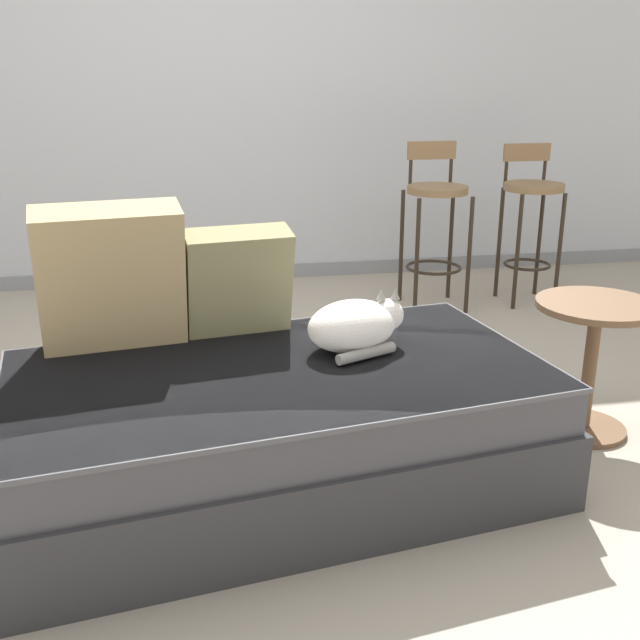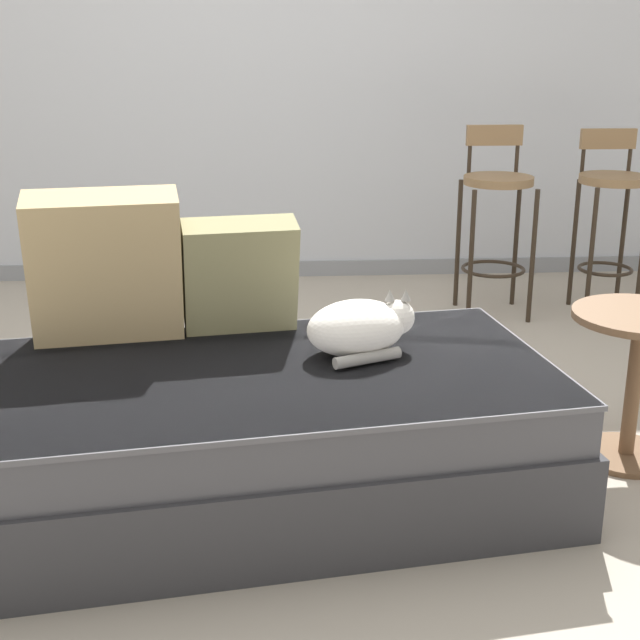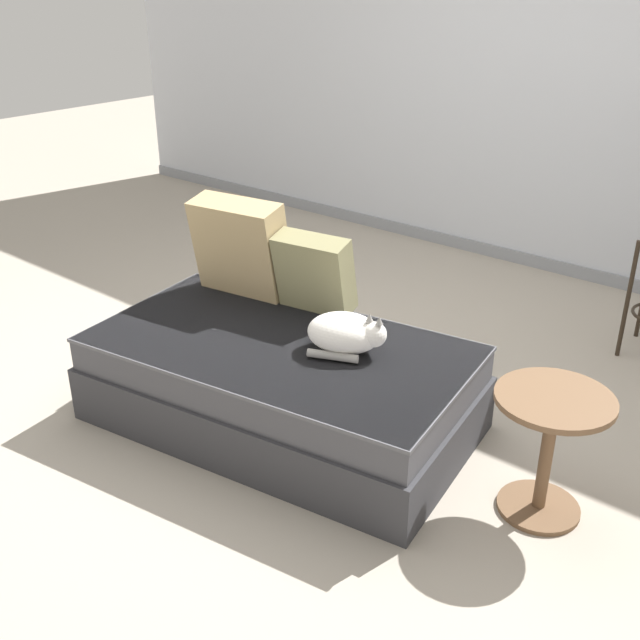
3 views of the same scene
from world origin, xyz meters
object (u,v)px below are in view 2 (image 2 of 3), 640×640
at_px(couch, 273,432).
at_px(bar_stool_near_window, 496,206).
at_px(throw_pillow_middle, 240,275).
at_px(bar_stool_by_doorway, 611,202).
at_px(throw_pillow_corner, 105,267).
at_px(cat, 360,327).
at_px(side_table, 636,365).

xyz_separation_m(couch, bar_stool_near_window, (1.13, 1.82, 0.34)).
bearing_deg(throw_pillow_middle, bar_stool_near_window, 50.02).
xyz_separation_m(couch, throw_pillow_middle, (-0.10, 0.36, 0.40)).
distance_m(bar_stool_near_window, bar_stool_by_doorway, 0.58).
bearing_deg(throw_pillow_middle, couch, -74.77).
height_order(couch, throw_pillow_corner, throw_pillow_corner).
relative_size(cat, bar_stool_near_window, 0.42).
distance_m(throw_pillow_middle, side_table, 1.33).
bearing_deg(couch, side_table, 8.64).
distance_m(cat, bar_stool_by_doorway, 2.22).
relative_size(throw_pillow_corner, throw_pillow_middle, 1.27).
distance_m(cat, side_table, 0.93).
bearing_deg(bar_stool_by_doorway, side_table, -107.37).
distance_m(throw_pillow_corner, bar_stool_near_window, 2.25).
height_order(bar_stool_near_window, bar_stool_by_doorway, bar_stool_near_window).
relative_size(throw_pillow_middle, bar_stool_near_window, 0.42).
bearing_deg(side_table, bar_stool_near_window, 92.23).
distance_m(throw_pillow_corner, bar_stool_by_doorway, 2.70).
xyz_separation_m(bar_stool_near_window, bar_stool_by_doorway, (0.58, 0.00, 0.01)).
bearing_deg(side_table, cat, -176.49).
xyz_separation_m(throw_pillow_middle, bar_stool_by_doorway, (1.80, 1.46, -0.05)).
relative_size(throw_pillow_middle, bar_stool_by_doorway, 0.43).
bearing_deg(couch, throw_pillow_middle, 105.23).
bearing_deg(throw_pillow_middle, bar_stool_by_doorway, 39.05).
bearing_deg(couch, throw_pillow_corner, 150.44).
xyz_separation_m(cat, bar_stool_by_doorway, (1.43, 1.70, 0.06)).
xyz_separation_m(bar_stool_by_doorway, side_table, (-0.51, -1.64, -0.23)).
height_order(throw_pillow_corner, bar_stool_by_doorway, same).
distance_m(couch, bar_stool_by_doorway, 2.52).
bearing_deg(throw_pillow_middle, side_table, -7.88).
height_order(cat, side_table, cat).
bearing_deg(bar_stool_by_doorway, throw_pillow_corner, -145.55).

